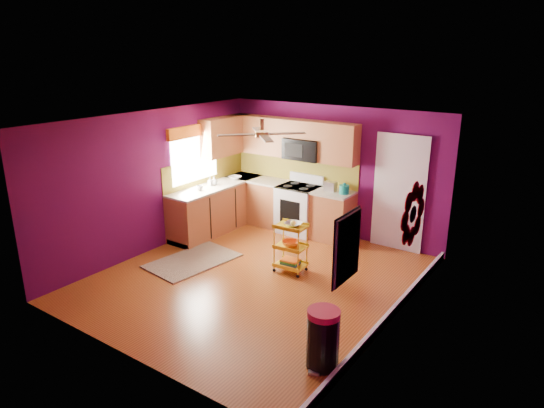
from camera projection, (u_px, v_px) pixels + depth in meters
The scene contains 18 objects.
ground at pixel (256, 278), 7.70m from camera, with size 5.00×5.00×0.00m, color brown.
room_envelope at pixel (256, 180), 7.19m from camera, with size 4.54×5.04×2.52m.
lower_cabinets at pixel (256, 208), 9.73m from camera, with size 2.81×2.31×0.94m.
electric_range at pixel (299, 208), 9.55m from camera, with size 0.76×0.66×1.13m.
upper_cabinetry at pixel (270, 139), 9.53m from camera, with size 2.80×2.30×1.26m.
left_window at pixel (194, 145), 9.20m from camera, with size 0.08×1.35×1.08m.
panel_door at pixel (399, 194), 8.58m from camera, with size 0.95×0.11×2.15m.
right_wall_art at pixel (387, 228), 5.79m from camera, with size 0.04×2.74×1.04m.
ceiling_fan at pixel (262, 133), 7.16m from camera, with size 1.01×1.01×0.26m.
shag_rug at pixel (193, 261), 8.32m from camera, with size 0.93×1.51×0.02m, color black.
rolling_cart at pixel (291, 245), 7.82m from camera, with size 0.52×0.39×0.89m.
trash_can at pixel (323, 339), 5.47m from camera, with size 0.49×0.49×0.72m.
teal_kettle at pixel (344, 189), 8.90m from camera, with size 0.18×0.18×0.21m.
toaster at pixel (330, 186), 9.08m from camera, with size 0.22×0.15×0.18m, color beige.
soap_bottle_a at pixel (210, 181), 9.43m from camera, with size 0.08×0.08×0.17m, color #EA3F72.
soap_bottle_b at pixel (214, 181), 9.47m from camera, with size 0.13×0.13×0.17m, color white.
counter_dish at pixel (235, 178), 9.93m from camera, with size 0.25×0.25×0.06m, color white.
counter_cup at pixel (200, 188), 9.11m from camera, with size 0.12×0.12×0.10m, color white.
Camera 1 is at (4.21, -5.58, 3.47)m, focal length 32.00 mm.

